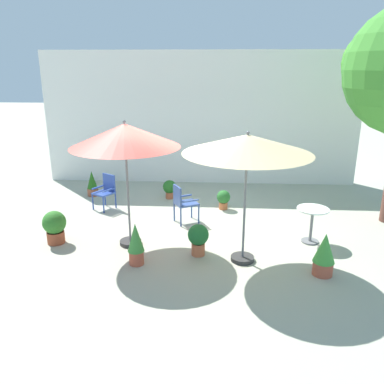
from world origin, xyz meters
name	(u,v)px	position (x,y,z in m)	size (l,w,h in m)	color
ground_plane	(192,231)	(0.00, 0.00, 0.00)	(60.00, 60.00, 0.00)	#A8A994
villa_facade	(200,119)	(0.00, 3.94, 1.96)	(9.44, 0.30, 3.93)	white
patio_umbrella_0	(247,145)	(1.03, -1.29, 2.20)	(2.27, 2.27, 2.45)	#2D2D2D
patio_umbrella_1	(125,136)	(-1.22, -0.72, 2.23)	(2.11, 2.11, 2.53)	#2D2D2D
cafe_table_0	(312,219)	(2.48, -0.39, 0.51)	(0.65, 0.65, 0.74)	white
patio_chair_0	(183,201)	(-0.24, 0.49, 0.53)	(0.63, 0.61, 0.91)	#37508E
patio_chair_1	(106,190)	(-2.28, 1.35, 0.50)	(0.60, 0.61, 0.87)	#2E4A9F
potted_plant_0	(324,254)	(2.40, -1.73, 0.40)	(0.38, 0.38, 0.78)	#B6553E
potted_plant_1	(199,238)	(0.19, -1.11, 0.36)	(0.41, 0.41, 0.62)	#C0613F
potted_plant_2	(136,243)	(-0.93, -1.55, 0.42)	(0.31, 0.31, 0.81)	#BD533B
potted_plant_3	(92,184)	(-2.94, 2.32, 0.34)	(0.30, 0.30, 0.70)	brown
potted_plant_4	(170,188)	(-0.76, 2.21, 0.29)	(0.36, 0.36, 0.51)	#AB5838
potted_plant_5	(55,226)	(-2.77, -0.76, 0.38)	(0.48, 0.48, 0.69)	#9C462B
potted_plant_6	(224,198)	(0.71, 1.46, 0.28)	(0.34, 0.34, 0.49)	#BD6539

